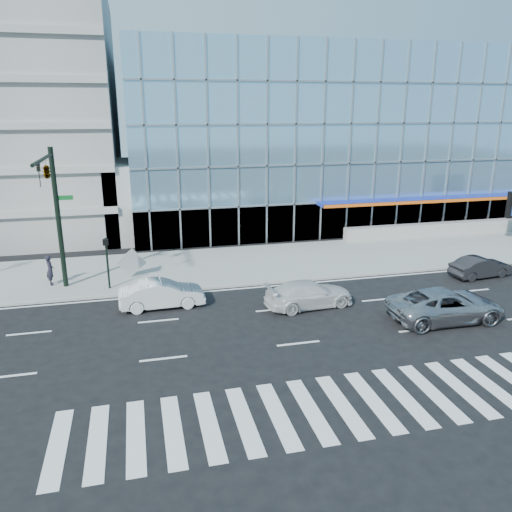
# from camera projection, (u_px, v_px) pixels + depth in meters

# --- Properties ---
(ground) EXTENTS (160.00, 160.00, 0.00)m
(ground) POSITION_uv_depth(u_px,v_px,m) (274.00, 310.00, 26.17)
(ground) COLOR black
(ground) RESTS_ON ground
(sidewalk) EXTENTS (120.00, 8.00, 0.15)m
(sidewalk) POSITION_uv_depth(u_px,v_px,m) (242.00, 264.00, 33.59)
(sidewalk) COLOR gray
(sidewalk) RESTS_ON ground
(theatre_building) EXTENTS (42.00, 26.00, 15.00)m
(theatre_building) POSITION_uv_depth(u_px,v_px,m) (338.00, 134.00, 51.38)
(theatre_building) COLOR #7FB3D3
(theatre_building) RESTS_ON ground
(ramp_block) EXTENTS (6.00, 8.00, 6.00)m
(ramp_block) POSITION_uv_depth(u_px,v_px,m) (144.00, 199.00, 40.70)
(ramp_block) COLOR gray
(ramp_block) RESTS_ON ground
(retaining_wall) EXTENTS (30.00, 0.80, 1.00)m
(retaining_wall) POSITION_uv_depth(u_px,v_px,m) (510.00, 224.00, 42.21)
(retaining_wall) COLOR gray
(retaining_wall) RESTS_ON sidewalk
(traffic_signal) EXTENTS (1.14, 5.74, 8.00)m
(traffic_signal) POSITION_uv_depth(u_px,v_px,m) (50.00, 187.00, 26.16)
(traffic_signal) COLOR black
(traffic_signal) RESTS_ON sidewalk
(ped_signal_post) EXTENTS (0.30, 0.33, 3.00)m
(ped_signal_post) POSITION_uv_depth(u_px,v_px,m) (107.00, 255.00, 28.23)
(ped_signal_post) COLOR black
(ped_signal_post) RESTS_ON sidewalk
(silver_suv) EXTENTS (5.79, 2.73, 1.60)m
(silver_suv) POSITION_uv_depth(u_px,v_px,m) (446.00, 305.00, 24.69)
(silver_suv) COLOR #A7A6AB
(silver_suv) RESTS_ON ground
(white_suv) EXTENTS (4.98, 2.48, 1.39)m
(white_suv) POSITION_uv_depth(u_px,v_px,m) (309.00, 294.00, 26.43)
(white_suv) COLOR silver
(white_suv) RESTS_ON ground
(white_sedan) EXTENTS (4.50, 1.70, 1.47)m
(white_sedan) POSITION_uv_depth(u_px,v_px,m) (162.00, 294.00, 26.35)
(white_sedan) COLOR silver
(white_sedan) RESTS_ON ground
(dark_sedan) EXTENTS (4.09, 1.81, 1.30)m
(dark_sedan) POSITION_uv_depth(u_px,v_px,m) (481.00, 267.00, 31.02)
(dark_sedan) COLOR black
(dark_sedan) RESTS_ON ground
(pedestrian) EXTENTS (0.58, 0.74, 1.80)m
(pedestrian) POSITION_uv_depth(u_px,v_px,m) (50.00, 270.00, 29.18)
(pedestrian) COLOR black
(pedestrian) RESTS_ON sidewalk
(tilted_panel) EXTENTS (1.80, 0.41, 1.82)m
(tilted_panel) POSITION_uv_depth(u_px,v_px,m) (131.00, 263.00, 30.52)
(tilted_panel) COLOR #AAAAAA
(tilted_panel) RESTS_ON sidewalk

